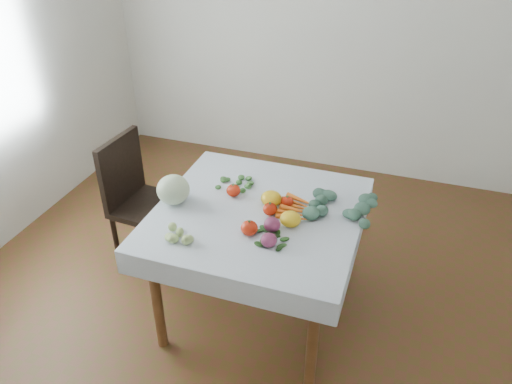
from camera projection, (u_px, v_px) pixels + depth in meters
ground at (258, 309)px, 3.17m from camera, size 4.00×4.00×0.00m
back_wall at (337, 19)px, 4.04m from camera, size 4.00×0.04×2.70m
table at (258, 226)px, 2.82m from camera, size 1.00×1.00×0.75m
tablecloth at (258, 212)px, 2.76m from camera, size 1.12×1.12×0.01m
chair at (137, 194)px, 3.34m from camera, size 0.45×0.45×0.92m
cabbage at (173, 190)px, 2.80m from camera, size 0.23×0.23×0.17m
tomato_a at (233, 190)px, 2.88m from camera, size 0.11×0.11×0.07m
tomato_b at (287, 202)px, 2.78m from camera, size 0.09×0.09×0.06m
tomato_c at (270, 209)px, 2.72m from camera, size 0.10×0.10×0.07m
tomato_d at (249, 228)px, 2.56m from camera, size 0.12×0.12×0.08m
heirloom_back at (271, 198)px, 2.80m from camera, size 0.15×0.15×0.08m
heirloom_front at (290, 219)px, 2.63m from camera, size 0.13×0.13×0.08m
onion_a at (272, 225)px, 2.59m from camera, size 0.10×0.10×0.08m
onion_b at (269, 240)px, 2.49m from camera, size 0.10×0.10×0.07m
tomatillo_cluster at (181, 235)px, 2.55m from camera, size 0.16×0.10×0.04m
carrot_bunch at (297, 209)px, 2.75m from camera, size 0.22×0.25×0.03m
kale_bunch at (343, 207)px, 2.75m from camera, size 0.38×0.30×0.05m
basil_bunch at (273, 237)px, 2.56m from camera, size 0.21×0.18×0.01m
dill_bunch at (236, 183)px, 2.99m from camera, size 0.20×0.16×0.02m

